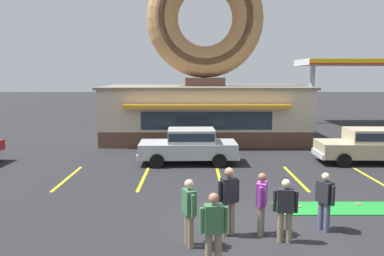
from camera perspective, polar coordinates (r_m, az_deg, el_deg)
name	(u,v)px	position (r m, az deg, el deg)	size (l,w,h in m)	color
ground_plane	(260,230)	(10.33, 10.27, -15.07)	(160.00, 160.00, 0.00)	#232326
donut_shop_building	(204,80)	(23.29, 1.90, 7.37)	(12.30, 6.75, 10.96)	brown
putting_mat	(347,208)	(12.57, 22.61, -11.23)	(4.44, 1.14, 0.03)	#1E842D
mini_donut_near_left	(282,202)	(12.38, 13.55, -10.95)	(0.13, 0.13, 0.04)	brown
mini_donut_near_right	(299,206)	(12.16, 15.92, -11.39)	(0.13, 0.13, 0.04)	#D17F47
mini_donut_mid_left	(319,206)	(12.38, 18.81, -11.17)	(0.13, 0.13, 0.04)	#A5724C
mini_donut_mid_centre	(358,204)	(13.01, 23.99, -10.50)	(0.13, 0.13, 0.04)	#D8667F
golf_ball	(330,204)	(12.64, 20.28, -10.82)	(0.04, 0.04, 0.04)	white
car_silver	(189,145)	(17.12, -0.51, -2.56)	(4.60, 2.06, 1.60)	#B2B5BA
car_champagne	(368,144)	(19.00, 25.20, -2.27)	(4.60, 2.05, 1.60)	#BCAD89
pedestrian_blue_sweater_man	(261,201)	(9.77, 10.48, -10.87)	(0.35, 0.57, 1.61)	#7F7056
pedestrian_hooded_kid	(189,210)	(9.00, -0.52, -12.32)	(0.36, 0.56, 1.63)	#7F7056
pedestrian_leather_jacket_man	(228,198)	(9.58, 5.54, -10.54)	(0.56, 0.37, 1.76)	#7F7056
pedestrian_clipboard_woman	(213,228)	(7.99, 3.24, -14.92)	(0.59, 0.28, 1.66)	#7F7056
pedestrian_beanie_man	(285,208)	(9.47, 13.95, -11.72)	(0.59, 0.31, 1.58)	#7F7056
pedestrian_crossing_woman	(324,199)	(10.44, 19.49, -10.16)	(0.40, 0.52, 1.56)	#474C66
trash_bin	(309,139)	(21.96, 17.47, -1.55)	(0.57, 0.57, 0.97)	#232833
gas_station_canopy	(355,65)	(34.10, 23.57, 8.82)	(9.00, 4.46, 5.30)	silver
parking_stripe_far_left	(67,178)	(15.68, -18.47, -7.24)	(0.12, 3.60, 0.01)	yellow
parking_stripe_left	(143,178)	(15.02, -7.45, -7.57)	(0.12, 3.60, 0.01)	yellow
parking_stripe_mid_left	(219,178)	(14.93, 4.14, -7.61)	(0.12, 3.60, 0.01)	yellow
parking_stripe_centre	(295,178)	(15.45, 15.41, -7.35)	(0.12, 3.60, 0.01)	yellow
parking_stripe_mid_right	(371,178)	(16.50, 25.58, -6.88)	(0.12, 3.60, 0.01)	yellow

